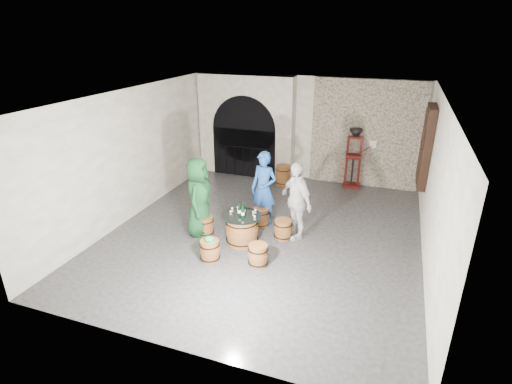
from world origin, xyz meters
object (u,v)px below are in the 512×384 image
(barrel_stool_right, at_px, (283,229))
(wine_bottle_right, at_px, (244,209))
(person_white, at_px, (296,201))
(barrel_stool_near_left, at_px, (210,250))
(barrel_table, at_px, (242,229))
(person_blue, at_px, (264,189))
(corking_press, at_px, (354,154))
(barrel_stool_far, at_px, (261,217))
(person_green, at_px, (199,197))
(wine_bottle_left, at_px, (239,210))
(barrel_stool_near_right, at_px, (258,255))
(wine_bottle_center, at_px, (243,212))
(barrel_stool_left, at_px, (205,226))
(side_barrel, at_px, (283,175))

(barrel_stool_right, xyz_separation_m, wine_bottle_right, (-0.79, -0.47, 0.59))
(person_white, bearing_deg, barrel_stool_near_left, -90.21)
(barrel_stool_near_left, bearing_deg, barrel_table, 67.55)
(person_blue, height_order, corking_press, person_blue)
(barrel_stool_far, relative_size, wine_bottle_right, 1.41)
(person_blue, height_order, person_white, person_blue)
(person_white, height_order, wine_bottle_right, person_white)
(barrel_stool_far, distance_m, barrel_stool_near_left, 1.92)
(person_green, bearing_deg, barrel_table, -105.09)
(barrel_stool_right, bearing_deg, wine_bottle_left, -148.09)
(barrel_stool_far, height_order, person_blue, person_blue)
(barrel_stool_near_right, bearing_deg, wine_bottle_left, 133.84)
(barrel_stool_near_left, height_order, wine_bottle_center, wine_bottle_center)
(wine_bottle_left, bearing_deg, wine_bottle_center, -36.27)
(person_blue, relative_size, wine_bottle_right, 5.66)
(barrel_stool_near_left, relative_size, wine_bottle_right, 1.41)
(person_blue, relative_size, corking_press, 1.02)
(person_green, height_order, wine_bottle_left, person_green)
(barrel_stool_left, relative_size, person_blue, 0.25)
(wine_bottle_center, bearing_deg, person_white, 38.04)
(barrel_stool_far, bearing_deg, barrel_table, -97.30)
(barrel_stool_left, distance_m, wine_bottle_left, 1.09)
(corking_press, bearing_deg, person_green, -128.96)
(person_green, xyz_separation_m, person_white, (2.14, 0.59, -0.02))
(person_green, bearing_deg, barrel_stool_left, -105.09)
(barrel_stool_near_right, xyz_separation_m, wine_bottle_left, (-0.69, 0.72, 0.59))
(wine_bottle_left, xyz_separation_m, wine_bottle_right, (0.07, 0.07, 0.00))
(person_white, height_order, side_barrel, person_white)
(barrel_stool_right, relative_size, side_barrel, 0.74)
(person_white, distance_m, wine_bottle_center, 1.26)
(person_blue, bearing_deg, barrel_stool_near_right, -61.95)
(barrel_stool_right, distance_m, wine_bottle_right, 1.09)
(barrel_stool_left, xyz_separation_m, person_blue, (1.11, 1.03, 0.69))
(wine_bottle_left, height_order, wine_bottle_center, same)
(barrel_stool_near_left, bearing_deg, barrel_stool_left, 121.39)
(barrel_stool_right, relative_size, person_green, 0.25)
(barrel_stool_near_right, xyz_separation_m, person_green, (-1.73, 0.82, 0.71))
(person_blue, distance_m, wine_bottle_right, 1.05)
(barrel_stool_near_right, distance_m, side_barrel, 4.57)
(barrel_table, xyz_separation_m, wine_bottle_left, (-0.05, -0.01, 0.48))
(person_green, distance_m, person_blue, 1.60)
(barrel_table, bearing_deg, barrel_stool_near_left, -112.45)
(barrel_table, xyz_separation_m, barrel_stool_far, (0.12, 0.96, -0.11))
(side_barrel, bearing_deg, person_white, -69.11)
(barrel_stool_near_left, height_order, corking_press, corking_press)
(person_blue, relative_size, wine_bottle_center, 5.66)
(barrel_stool_near_right, distance_m, person_white, 1.62)
(barrel_stool_near_left, height_order, person_white, person_white)
(barrel_stool_left, relative_size, wine_bottle_right, 1.41)
(wine_bottle_center, xyz_separation_m, corking_press, (1.82, 4.42, 0.23))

